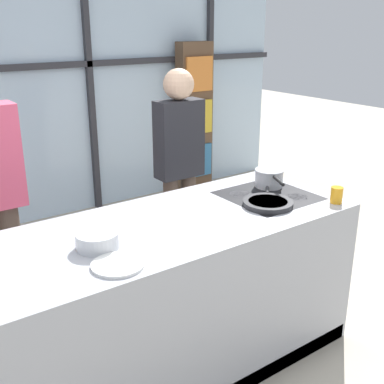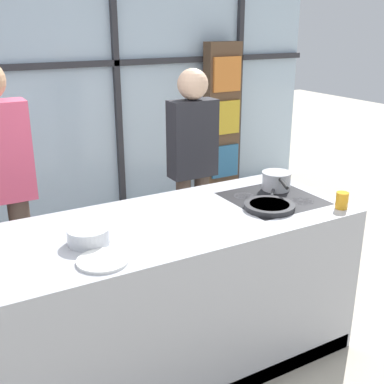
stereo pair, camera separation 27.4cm
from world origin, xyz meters
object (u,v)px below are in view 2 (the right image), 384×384
object	(u,v)px
spectator_center_left	(193,159)
mixing_bowl	(89,235)
juice_glass_near	(342,200)
frying_pan	(270,205)
saucepan	(276,180)
white_plate	(103,261)

from	to	relation	value
spectator_center_left	mixing_bowl	xyz separation A→B (m)	(-1.15, -0.99, 0.02)
juice_glass_near	spectator_center_left	bearing A→B (deg)	101.95
frying_pan	juice_glass_near	xyz separation A→B (m)	(0.36, -0.21, 0.03)
frying_pan	saucepan	bearing A→B (deg)	44.79
white_plate	juice_glass_near	xyz separation A→B (m)	(1.42, -0.05, 0.04)
spectator_center_left	white_plate	world-z (taller)	spectator_center_left
juice_glass_near	saucepan	bearing A→B (deg)	104.58
mixing_bowl	juice_glass_near	xyz separation A→B (m)	(1.41, -0.27, 0.01)
frying_pan	mixing_bowl	distance (m)	1.06
frying_pan	saucepan	world-z (taller)	saucepan
white_plate	saucepan	bearing A→B (deg)	16.90
saucepan	mixing_bowl	distance (m)	1.31
mixing_bowl	saucepan	bearing A→B (deg)	7.78
frying_pan	white_plate	xyz separation A→B (m)	(-1.06, -0.16, -0.01)
spectator_center_left	frying_pan	world-z (taller)	spectator_center_left
frying_pan	juice_glass_near	world-z (taller)	juice_glass_near
frying_pan	white_plate	size ratio (longest dim) A/B	1.82
mixing_bowl	white_plate	bearing A→B (deg)	-91.89
frying_pan	white_plate	bearing A→B (deg)	-171.65
saucepan	juice_glass_near	world-z (taller)	saucepan
saucepan	white_plate	bearing A→B (deg)	-163.10
white_plate	juice_glass_near	world-z (taller)	juice_glass_near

